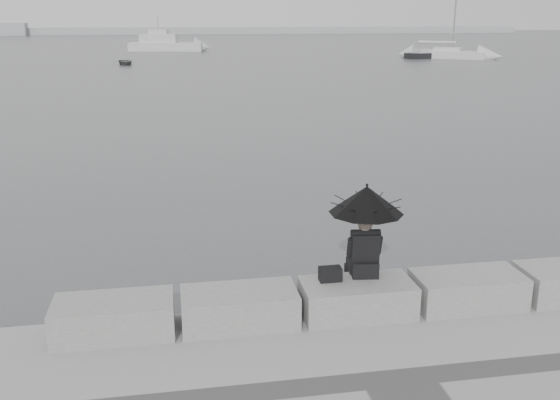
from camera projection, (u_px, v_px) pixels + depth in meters
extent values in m
plane|color=#46484B|center=(347.00, 330.00, 9.59)|extent=(360.00, 360.00, 0.00)
cube|color=slate|center=(114.00, 318.00, 8.39)|extent=(1.60, 0.80, 0.50)
cube|color=slate|center=(239.00, 308.00, 8.67)|extent=(1.60, 0.80, 0.50)
cube|color=slate|center=(357.00, 299.00, 8.95)|extent=(1.60, 0.80, 0.50)
cube|color=slate|center=(468.00, 290.00, 9.23)|extent=(1.60, 0.80, 0.50)
sphere|color=#726056|center=(365.00, 224.00, 8.93)|extent=(0.21, 0.21, 0.21)
cylinder|color=black|center=(366.00, 220.00, 8.90)|extent=(0.02, 0.02, 1.00)
cone|color=black|center=(366.00, 200.00, 8.82)|extent=(1.07, 1.07, 0.39)
sphere|color=black|center=(367.00, 185.00, 8.75)|extent=(0.04, 0.04, 0.04)
cube|color=black|center=(330.00, 274.00, 8.92)|extent=(0.32, 0.18, 0.20)
cube|color=#9D9FA2|center=(177.00, 31.00, 155.67)|extent=(180.00, 6.00, 1.60)
cube|color=silver|center=(447.00, 55.00, 69.26)|extent=(8.12, 6.60, 0.90)
cube|color=silver|center=(448.00, 50.00, 69.08)|extent=(3.27, 2.94, 0.50)
cylinder|color=gray|center=(448.00, 44.00, 68.90)|extent=(3.87, 2.68, 0.10)
cube|color=silver|center=(166.00, 47.00, 83.37)|extent=(10.06, 4.64, 1.20)
cube|color=silver|center=(166.00, 39.00, 83.05)|extent=(5.19, 3.11, 1.20)
cube|color=silver|center=(166.00, 32.00, 82.79)|extent=(2.69, 2.04, 0.60)
cylinder|color=gray|center=(165.00, 23.00, 82.48)|extent=(0.08, 0.08, 1.60)
cube|color=black|center=(429.00, 56.00, 69.62)|extent=(5.95, 3.10, 0.70)
cube|color=silver|center=(429.00, 51.00, 69.48)|extent=(1.98, 1.62, 0.50)
imported|color=slate|center=(125.00, 62.00, 60.54)|extent=(3.21, 1.93, 0.51)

